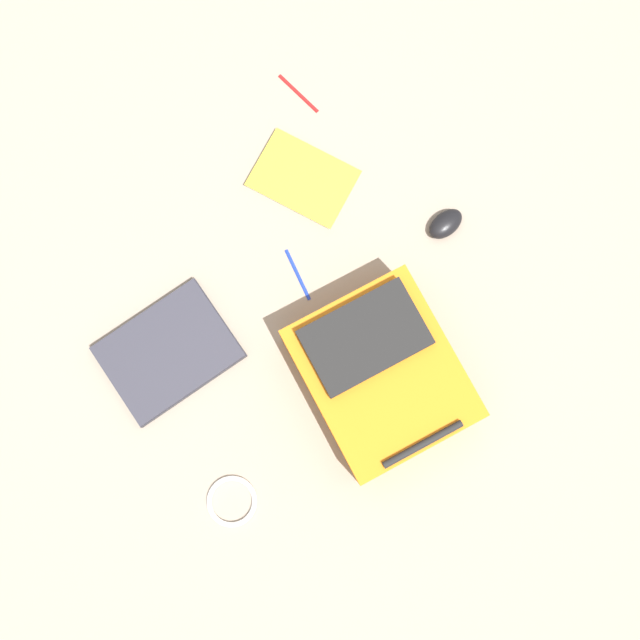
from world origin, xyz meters
TOP-DOWN VIEW (x-y plane):
  - ground_plane at (0.00, 0.00)m, footprint 3.30×3.30m
  - backpack at (-0.04, 0.21)m, footprint 0.42×0.46m
  - laptop at (0.29, -0.18)m, footprint 0.34×0.28m
  - book_manual at (-0.25, -0.28)m, footprint 0.24×0.29m
  - computer_mouse at (-0.43, 0.06)m, footprint 0.10×0.07m
  - cable_coil at (0.42, 0.19)m, footprint 0.12×0.12m
  - pen_black at (-0.07, -0.11)m, footprint 0.05×0.14m
  - pen_blue at (-0.41, -0.46)m, footprint 0.01×0.14m

SIDE VIEW (x-z plane):
  - ground_plane at x=0.00m, z-range 0.00..0.00m
  - pen_black at x=-0.07m, z-range 0.00..0.01m
  - pen_blue at x=-0.41m, z-range 0.00..0.01m
  - cable_coil at x=0.42m, z-range 0.00..0.01m
  - book_manual at x=-0.25m, z-range 0.00..0.02m
  - laptop at x=0.29m, z-range 0.00..0.03m
  - computer_mouse at x=-0.43m, z-range 0.00..0.04m
  - backpack at x=-0.04m, z-range -0.01..0.18m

